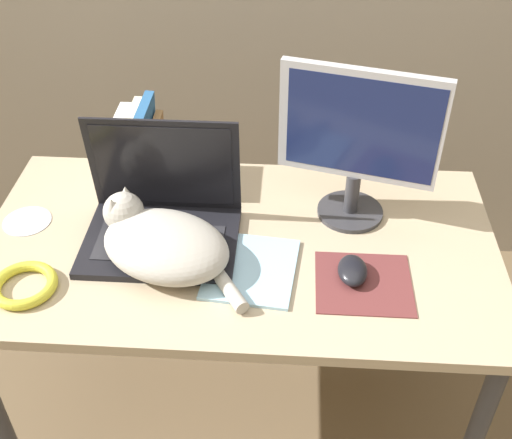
{
  "coord_description": "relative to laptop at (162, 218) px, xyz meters",
  "views": [
    {
      "loc": [
        0.12,
        -0.83,
        1.74
      ],
      "look_at": [
        0.05,
        0.3,
        0.82
      ],
      "focal_mm": 45.0,
      "sensor_mm": 36.0,
      "label": 1
    }
  ],
  "objects": [
    {
      "name": "book_row",
      "position": [
        -0.09,
        0.22,
        0.05
      ],
      "size": [
        0.11,
        0.17,
        0.23
      ],
      "color": "white",
      "rests_on": "desk"
    },
    {
      "name": "cd_disc",
      "position": [
        -0.35,
        0.03,
        -0.05
      ],
      "size": [
        0.12,
        0.12,
        0.0
      ],
      "color": "silver",
      "rests_on": "desk"
    },
    {
      "name": "desk",
      "position": [
        0.18,
        -0.01,
        -0.13
      ],
      "size": [
        1.25,
        0.68,
        0.72
      ],
      "color": "tan",
      "rests_on": "ground_plane"
    },
    {
      "name": "cat",
      "position": [
        0.02,
        -0.09,
        0.0
      ],
      "size": [
        0.39,
        0.33,
        0.13
      ],
      "color": "#B2ADA3",
      "rests_on": "desk"
    },
    {
      "name": "computer_mouse",
      "position": [
        0.45,
        -0.12,
        -0.03
      ],
      "size": [
        0.07,
        0.1,
        0.04
      ],
      "color": "black",
      "rests_on": "mousepad"
    },
    {
      "name": "laptop",
      "position": [
        0.0,
        0.0,
        0.0
      ],
      "size": [
        0.37,
        0.27,
        0.28
      ],
      "color": "black",
      "rests_on": "desk"
    },
    {
      "name": "notepad",
      "position": [
        0.22,
        -0.11,
        -0.05
      ],
      "size": [
        0.22,
        0.25,
        0.01
      ],
      "color": "#99C6E0",
      "rests_on": "desk"
    },
    {
      "name": "mousepad",
      "position": [
        0.48,
        -0.14,
        -0.05
      ],
      "size": [
        0.22,
        0.2,
        0.0
      ],
      "color": "brown",
      "rests_on": "desk"
    },
    {
      "name": "cable_coil",
      "position": [
        -0.28,
        -0.2,
        -0.04
      ],
      "size": [
        0.15,
        0.15,
        0.02
      ],
      "color": "gold",
      "rests_on": "desk"
    },
    {
      "name": "webcam",
      "position": [
        0.1,
        0.26,
        -0.0
      ],
      "size": [
        0.06,
        0.06,
        0.08
      ],
      "color": "#232328",
      "rests_on": "desk"
    },
    {
      "name": "external_monitor",
      "position": [
        0.46,
        0.12,
        0.17
      ],
      "size": [
        0.38,
        0.17,
        0.4
      ],
      "color": "#333338",
      "rests_on": "desk"
    }
  ]
}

